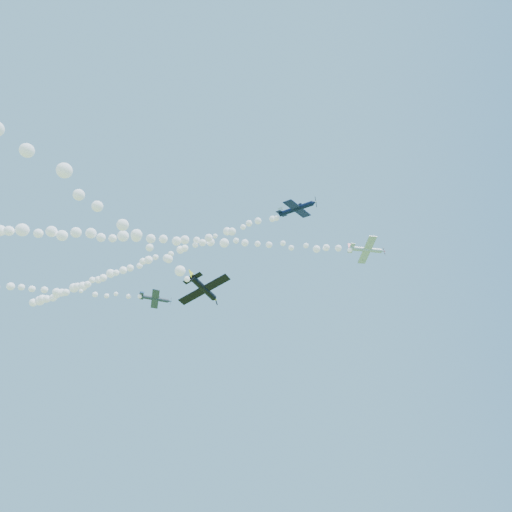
% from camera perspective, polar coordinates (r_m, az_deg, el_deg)
% --- Properties ---
extents(plane_white, '(8.18, 8.46, 2.73)m').
position_cam_1_polar(plane_white, '(94.58, 14.55, 0.83)').
color(plane_white, silver).
extents(smoke_trail_white, '(71.07, 23.11, 3.36)m').
position_cam_1_polar(smoke_trail_white, '(89.02, -9.99, 2.12)').
color(smoke_trail_white, white).
extents(plane_navy, '(7.70, 8.03, 2.42)m').
position_cam_1_polar(plane_navy, '(77.52, 5.51, 6.34)').
color(plane_navy, '#0B1334').
extents(smoke_trail_navy, '(71.84, 30.56, 3.03)m').
position_cam_1_polar(smoke_trail_navy, '(99.24, -15.98, -1.41)').
color(smoke_trail_navy, white).
extents(plane_grey, '(7.06, 7.39, 2.76)m').
position_cam_1_polar(plane_grey, '(95.76, -13.31, -5.56)').
color(plane_grey, '#363F4F').
extents(plane_black, '(7.76, 7.64, 3.14)m').
position_cam_1_polar(plane_black, '(62.66, -6.95, -4.36)').
color(plane_black, black).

